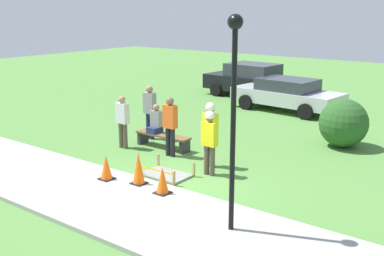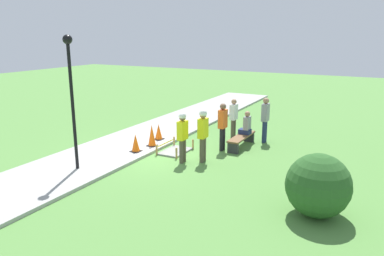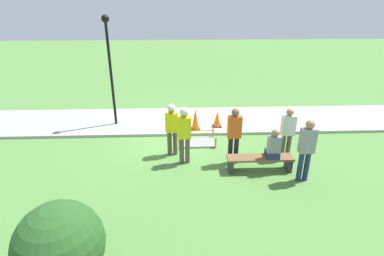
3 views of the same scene
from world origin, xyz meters
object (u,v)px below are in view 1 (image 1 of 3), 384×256
(traffic_cone_sidewalk_edge, at_px, (162,180))
(lamppost_near, at_px, (234,94))
(parked_car_black, at_px, (253,80))
(traffic_cone_near_patch, at_px, (106,167))
(worker_supervisor, at_px, (210,129))
(bystander_in_orange_shirt, at_px, (170,123))
(traffic_cone_far_patch, at_px, (139,168))
(bystander_in_white_shirt, at_px, (150,109))
(parked_car_silver, at_px, (287,94))
(bystander_in_gray_shirt, at_px, (123,119))
(park_bench, at_px, (163,138))
(person_seated_on_bench, at_px, (156,121))
(worker_assistant, at_px, (210,138))

(traffic_cone_sidewalk_edge, distance_m, lamppost_near, 3.29)
(parked_car_black, bearing_deg, traffic_cone_near_patch, -71.85)
(worker_supervisor, height_order, bystander_in_orange_shirt, worker_supervisor)
(bystander_in_orange_shirt, bearing_deg, traffic_cone_far_patch, -67.16)
(bystander_in_white_shirt, height_order, parked_car_silver, bystander_in_white_shirt)
(bystander_in_gray_shirt, relative_size, bystander_in_white_shirt, 0.92)
(lamppost_near, xyz_separation_m, parked_car_black, (-7.02, 12.78, -1.92))
(traffic_cone_sidewalk_edge, bearing_deg, worker_supervisor, 99.38)
(bystander_in_gray_shirt, bearing_deg, lamppost_near, -26.32)
(park_bench, bearing_deg, traffic_cone_near_patch, -74.81)
(traffic_cone_near_patch, relative_size, person_seated_on_bench, 0.70)
(traffic_cone_sidewalk_edge, distance_m, worker_supervisor, 2.58)
(bystander_in_orange_shirt, bearing_deg, person_seated_on_bench, 152.58)
(bystander_in_white_shirt, xyz_separation_m, lamppost_near, (5.86, -4.18, 1.73))
(traffic_cone_near_patch, xyz_separation_m, person_seated_on_bench, (-1.20, 3.21, 0.39))
(traffic_cone_far_patch, xyz_separation_m, parked_car_black, (-3.91, 12.08, 0.32))
(traffic_cone_near_patch, distance_m, parked_car_black, 12.71)
(parked_car_silver, bearing_deg, traffic_cone_sidewalk_edge, -74.15)
(traffic_cone_far_patch, height_order, bystander_in_white_shirt, bystander_in_white_shirt)
(worker_assistant, bearing_deg, traffic_cone_far_patch, -115.00)
(worker_assistant, distance_m, bystander_in_gray_shirt, 3.56)
(bystander_in_orange_shirt, relative_size, bystander_in_white_shirt, 0.98)
(parked_car_black, bearing_deg, worker_supervisor, -61.63)
(traffic_cone_far_patch, relative_size, parked_car_silver, 0.17)
(park_bench, relative_size, parked_car_black, 0.40)
(bystander_in_white_shirt, distance_m, parked_car_silver, 6.96)
(bystander_in_orange_shirt, xyz_separation_m, parked_car_silver, (-0.15, 7.82, -0.28))
(person_seated_on_bench, distance_m, worker_supervisor, 2.59)
(park_bench, xyz_separation_m, worker_supervisor, (2.17, -0.56, 0.75))
(bystander_in_white_shirt, bearing_deg, park_bench, -28.36)
(park_bench, height_order, bystander_in_white_shirt, bystander_in_white_shirt)
(bystander_in_gray_shirt, xyz_separation_m, parked_car_silver, (1.54, 8.07, -0.21))
(park_bench, xyz_separation_m, bystander_in_gray_shirt, (-0.99, -0.74, 0.60))
(lamppost_near, bearing_deg, parked_car_silver, 111.32)
(traffic_cone_near_patch, bearing_deg, park_bench, 105.19)
(lamppost_near, relative_size, parked_car_silver, 0.86)
(park_bench, bearing_deg, parked_car_silver, 85.73)
(traffic_cone_far_patch, bearing_deg, bystander_in_orange_shirt, 112.84)
(traffic_cone_sidewalk_edge, relative_size, parked_car_silver, 0.14)
(traffic_cone_far_patch, height_order, traffic_cone_sidewalk_edge, traffic_cone_far_patch)
(lamppost_near, bearing_deg, worker_supervisor, 131.03)
(traffic_cone_sidewalk_edge, height_order, bystander_in_white_shirt, bystander_in_white_shirt)
(bystander_in_gray_shirt, bearing_deg, worker_supervisor, 3.14)
(bystander_in_gray_shirt, height_order, parked_car_black, bystander_in_gray_shirt)
(bystander_in_orange_shirt, distance_m, parked_car_silver, 7.83)
(traffic_cone_far_patch, distance_m, lamppost_near, 3.90)
(person_seated_on_bench, bearing_deg, bystander_in_orange_shirt, -27.42)
(traffic_cone_near_patch, xyz_separation_m, bystander_in_white_shirt, (-1.90, 3.72, 0.61))
(traffic_cone_far_patch, distance_m, bystander_in_gray_shirt, 3.50)
(worker_supervisor, xyz_separation_m, bystander_in_gray_shirt, (-3.16, -0.17, -0.15))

